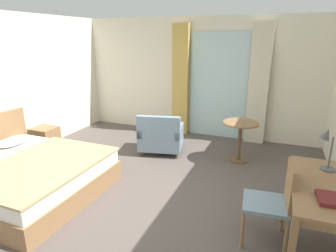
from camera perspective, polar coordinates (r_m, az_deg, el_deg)
ground at (r=4.15m, az=-7.59°, el=-15.07°), size 6.00×6.96×0.10m
wall_back at (r=6.56m, az=5.88°, el=9.59°), size 5.60×0.12×2.59m
balcony_glass_door at (r=6.39m, az=9.95°, el=7.80°), size 1.24×0.02×2.28m
curtain_panel_left at (r=6.50m, az=2.47°, el=8.94°), size 0.36×0.10×2.44m
curtain_panel_right at (r=6.16m, az=17.50°, el=7.71°), size 0.40×0.10×2.44m
bed at (r=4.64m, az=-26.86°, el=-8.71°), size 2.06×1.90×0.97m
nightstand at (r=6.09m, az=-23.17°, el=-2.51°), size 0.44×0.41×0.49m
writing_desk at (r=3.37m, az=28.38°, el=-11.55°), size 0.60×1.37×0.74m
desk_chair at (r=3.33m, az=20.42°, el=-13.38°), size 0.51×0.49×0.93m
desk_lamp at (r=3.57m, az=29.02°, el=-2.94°), size 0.23×0.17×0.49m
closed_book at (r=3.03m, az=29.25°, el=-12.51°), size 0.21×0.28×0.04m
armchair_by_window at (r=5.52m, az=-1.45°, el=-2.19°), size 0.93×0.86×0.79m
round_cafe_table at (r=5.25m, az=14.13°, el=-1.31°), size 0.62×0.62×0.73m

